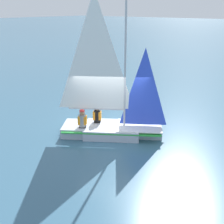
{
  "coord_description": "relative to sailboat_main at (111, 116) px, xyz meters",
  "views": [
    {
      "loc": [
        8.41,
        6.77,
        5.05
      ],
      "look_at": [
        0.0,
        0.0,
        1.02
      ],
      "focal_mm": 45.0,
      "sensor_mm": 36.0,
      "label": 1
    }
  ],
  "objects": [
    {
      "name": "sailor_helm",
      "position": [
        0.08,
        -0.67,
        -0.23
      ],
      "size": [
        0.42,
        0.43,
        1.16
      ],
      "rotation": [
        0.0,
        0.0,
        2.17
      ],
      "color": "black",
      "rests_on": "ground_plane"
    },
    {
      "name": "ground_plane",
      "position": [
        -0.03,
        0.05,
        -0.85
      ],
      "size": [
        260.0,
        260.0,
        0.0
      ],
      "primitive_type": "plane",
      "color": "#38607A"
    },
    {
      "name": "sailor_crew",
      "position": [
        0.86,
        -0.78,
        -0.22
      ],
      "size": [
        0.42,
        0.43,
        1.16
      ],
      "rotation": [
        0.0,
        0.0,
        2.17
      ],
      "color": "black",
      "rests_on": "ground_plane"
    },
    {
      "name": "sailboat_main",
      "position": [
        0.0,
        0.0,
        0.0
      ],
      "size": [
        3.5,
        4.16,
        5.79
      ],
      "rotation": [
        0.0,
        0.0,
        2.17
      ],
      "color": "#B2BCCC",
      "rests_on": "ground_plane"
    }
  ]
}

